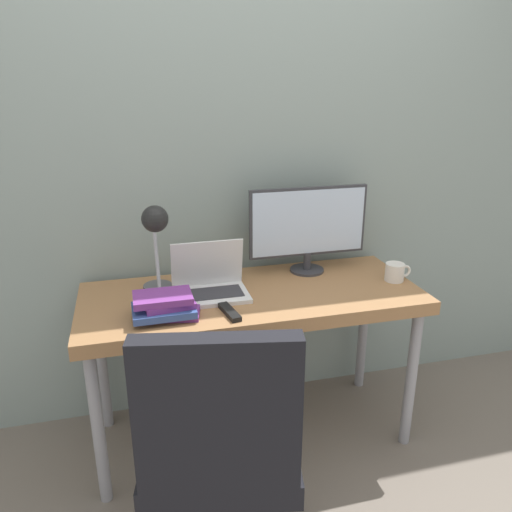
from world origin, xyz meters
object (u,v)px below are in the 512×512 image
(laptop, at_px, (210,284))
(office_chair, at_px, (220,444))
(book_stack, at_px, (165,306))
(desk_lamp, at_px, (156,233))
(mug, at_px, (395,272))
(monitor, at_px, (308,225))
(game_controller, at_px, (166,313))

(laptop, distance_m, office_chair, 0.76)
(book_stack, bearing_deg, desk_lamp, 93.42)
(laptop, bearing_deg, mug, -3.79)
(monitor, xyz_separation_m, desk_lamp, (-0.73, -0.17, 0.06))
(book_stack, bearing_deg, monitor, 25.33)
(office_chair, distance_m, mug, 1.19)
(office_chair, xyz_separation_m, game_controller, (-0.11, 0.53, 0.22))
(laptop, xyz_separation_m, book_stack, (-0.21, -0.17, -0.00))
(desk_lamp, bearing_deg, office_chair, -80.46)
(desk_lamp, relative_size, game_controller, 2.89)
(laptop, distance_m, game_controller, 0.28)
(laptop, xyz_separation_m, game_controller, (-0.21, -0.18, -0.03))
(book_stack, height_order, mug, book_stack)
(desk_lamp, xyz_separation_m, mug, (1.09, -0.06, -0.26))
(mug, relative_size, game_controller, 0.88)
(monitor, height_order, desk_lamp, desk_lamp)
(monitor, bearing_deg, book_stack, -154.67)
(monitor, bearing_deg, mug, -31.91)
(monitor, bearing_deg, laptop, -162.06)
(laptop, xyz_separation_m, desk_lamp, (-0.22, -0.00, 0.25))
(laptop, xyz_separation_m, monitor, (0.51, 0.17, 0.19))
(monitor, distance_m, mug, 0.46)
(laptop, bearing_deg, desk_lamp, -179.80)
(monitor, relative_size, office_chair, 0.58)
(mug, bearing_deg, game_controller, -173.44)
(office_chair, height_order, mug, office_chair)
(mug, xyz_separation_m, game_controller, (-1.07, -0.12, -0.02))
(book_stack, bearing_deg, office_chair, -78.53)
(book_stack, bearing_deg, mug, 6.21)
(book_stack, xyz_separation_m, mug, (1.07, 0.12, -0.01))
(laptop, relative_size, desk_lamp, 0.75)
(monitor, height_order, book_stack, monitor)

